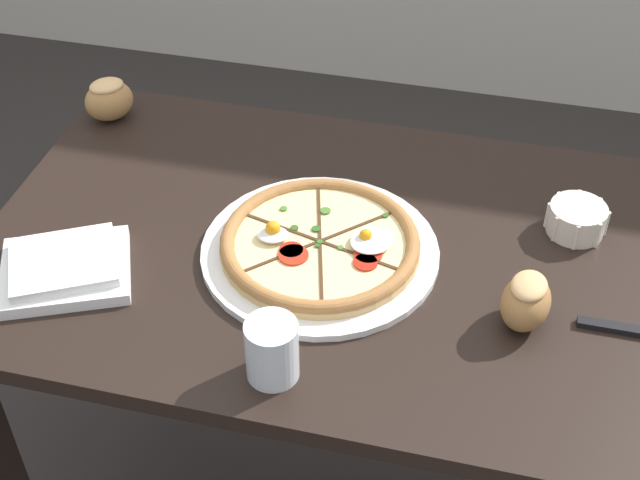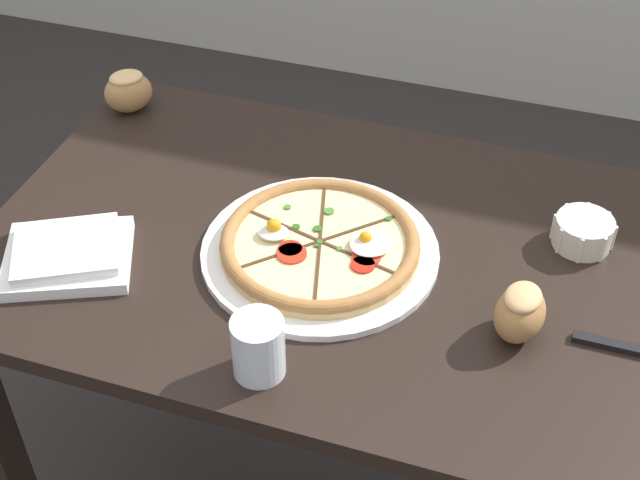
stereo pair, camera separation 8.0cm
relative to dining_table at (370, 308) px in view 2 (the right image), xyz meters
name	(u,v)px [view 2 (the right image)]	position (x,y,z in m)	size (l,w,h in m)	color
dining_table	(370,308)	(0.00, 0.00, 0.00)	(1.23, 0.72, 0.74)	black
pizza	(320,246)	(-0.08, -0.03, 0.14)	(0.37, 0.37, 0.05)	white
ramekin_bowl	(583,232)	(0.30, 0.13, 0.14)	(0.10, 0.10, 0.05)	silver
napkin_folded	(67,255)	(-0.44, -0.16, 0.13)	(0.24, 0.22, 0.04)	white
bread_piece_mid	(128,90)	(-0.55, 0.26, 0.16)	(0.11, 0.11, 0.08)	#B27F47
bread_piece_far	(520,312)	(0.24, -0.10, 0.16)	(0.08, 0.10, 0.08)	#A3703D
water_glass	(258,350)	(-0.08, -0.27, 0.16)	(0.07, 0.07, 0.09)	white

